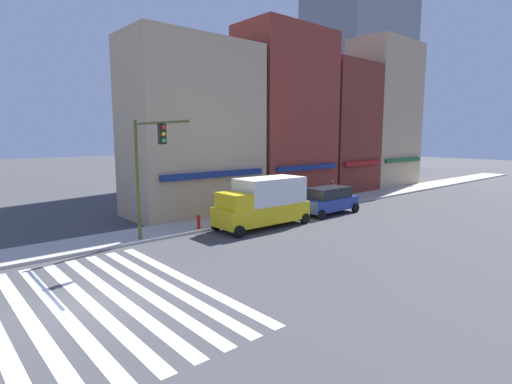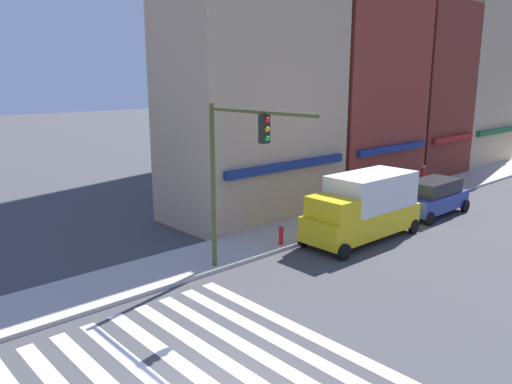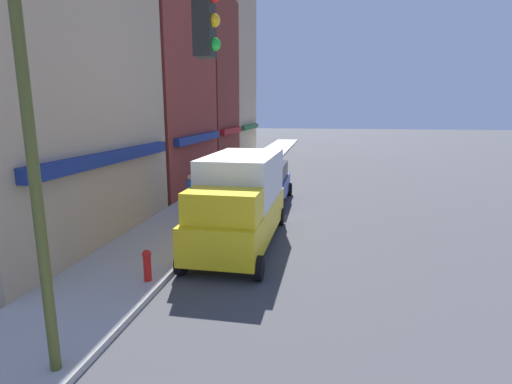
{
  "view_description": "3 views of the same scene",
  "coord_description": "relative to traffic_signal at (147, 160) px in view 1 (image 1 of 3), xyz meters",
  "views": [
    {
      "loc": [
        -4.15,
        -13.26,
        5.61
      ],
      "look_at": [
        12.61,
        6.0,
        2.0
      ],
      "focal_mm": 28.0,
      "sensor_mm": 36.0,
      "label": 1
    },
    {
      "loc": [
        -6.43,
        -8.28,
        7.31
      ],
      "look_at": [
        4.77,
        4.0,
        3.5
      ],
      "focal_mm": 35.0,
      "sensor_mm": 36.0,
      "label": 2
    },
    {
      "loc": [
        -0.68,
        1.96,
        4.52
      ],
      "look_at": [
        15.21,
        4.7,
        1.2
      ],
      "focal_mm": 28.0,
      "sensor_mm": 36.0,
      "label": 3
    }
  ],
  "objects": [
    {
      "name": "box_truck_yellow",
      "position": [
        7.32,
        -0.51,
        -2.82
      ],
      "size": [
        6.24,
        2.42,
        3.04
      ],
      "rotation": [
        0.0,
        0.0,
        -0.02
      ],
      "color": "yellow",
      "rests_on": "ground_plane"
    },
    {
      "name": "crosswalk_stripes",
      "position": [
        -4.77,
        -5.21,
        -4.4
      ],
      "size": [
        7.74,
        10.8,
        0.01
      ],
      "color": "silver",
      "rests_on": "ground_plane"
    },
    {
      "name": "pedestrian_red_jacket",
      "position": [
        17.76,
        2.41,
        -3.33
      ],
      "size": [
        0.32,
        0.32,
        1.77
      ],
      "rotation": [
        0.0,
        0.0,
        0.34
      ],
      "color": "#23232D",
      "rests_on": "sidewalk_left"
    },
    {
      "name": "sidewalk_left",
      "position": [
        -4.77,
        2.29,
        -4.33
      ],
      "size": [
        120.0,
        3.0,
        0.15
      ],
      "color": "#B2ADA3",
      "rests_on": "ground_plane"
    },
    {
      "name": "pedestrian_blue_shirt",
      "position": [
        10.01,
        2.17,
        -3.33
      ],
      "size": [
        0.32,
        0.32,
        1.77
      ],
      "rotation": [
        0.0,
        0.0,
        0.44
      ],
      "color": "#23232D",
      "rests_on": "sidewalk_left"
    },
    {
      "name": "suv_blue",
      "position": [
        13.66,
        -0.51,
        -3.37
      ],
      "size": [
        4.72,
        2.12,
        1.94
      ],
      "rotation": [
        0.0,
        0.0,
        0.01
      ],
      "color": "navy",
      "rests_on": "ground_plane"
    },
    {
      "name": "pedestrian_green_top",
      "position": [
        13.42,
        1.53,
        -3.33
      ],
      "size": [
        0.32,
        0.32,
        1.77
      ],
      "rotation": [
        0.0,
        0.0,
        5.32
      ],
      "color": "#23232D",
      "rests_on": "sidewalk_left"
    },
    {
      "name": "ground_plane",
      "position": [
        -4.77,
        -5.21,
        -4.4
      ],
      "size": [
        200.0,
        200.0,
        0.0
      ],
      "primitive_type": "plane",
      "color": "#424244"
    },
    {
      "name": "traffic_signal",
      "position": [
        0.0,
        0.0,
        0.0
      ],
      "size": [
        0.32,
        5.18,
        6.41
      ],
      "color": "#474C1E",
      "rests_on": "ground_plane"
    },
    {
      "name": "fire_hydrant",
      "position": [
        3.68,
        1.19,
        -3.79
      ],
      "size": [
        0.24,
        0.24,
        0.84
      ],
      "color": "red",
      "rests_on": "sidewalk_left"
    },
    {
      "name": "storefront_row",
      "position": [
        19.47,
        6.29,
        2.56
      ],
      "size": [
        33.75,
        5.3,
        15.77
      ],
      "color": "tan",
      "rests_on": "ground_plane"
    },
    {
      "name": "tower_distant",
      "position": [
        49.78,
        22.43,
        21.82
      ],
      "size": [
        18.29,
        11.28,
        52.45
      ],
      "color": "gray",
      "rests_on": "ground_plane"
    }
  ]
}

